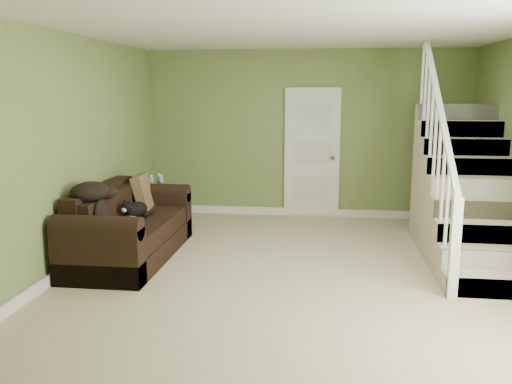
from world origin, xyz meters
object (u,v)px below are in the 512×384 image
(sofa, at_px, (127,231))
(side_table, at_px, (158,207))
(cat, at_px, (136,210))
(banana, at_px, (119,228))

(sofa, height_order, side_table, sofa)
(cat, distance_m, banana, 0.59)
(banana, bearing_deg, side_table, 52.35)
(banana, bearing_deg, cat, 48.65)
(cat, bearing_deg, sofa, -106.78)
(sofa, xyz_separation_m, banana, (0.09, -0.48, 0.16))
(side_table, bearing_deg, cat, -83.01)
(cat, bearing_deg, side_table, 114.21)
(sofa, distance_m, side_table, 1.52)
(side_table, relative_size, cat, 1.45)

